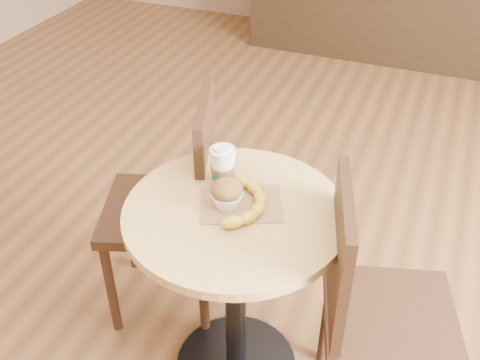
# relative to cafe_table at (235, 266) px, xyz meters

# --- Properties ---
(cafe_table) EXTENTS (0.66, 0.66, 0.75)m
(cafe_table) POSITION_rel_cafe_table_xyz_m (0.00, 0.00, 0.00)
(cafe_table) COLOR black
(cafe_table) RESTS_ON ground
(chair_left) EXTENTS (0.52, 0.52, 0.93)m
(chair_left) POSITION_rel_cafe_table_xyz_m (-0.33, 0.24, -0.01)
(chair_left) COLOR #311D11
(chair_left) RESTS_ON ground
(chair_right) EXTENTS (0.49, 0.49, 0.90)m
(chair_right) POSITION_rel_cafe_table_xyz_m (0.43, 0.02, -0.02)
(chair_right) COLOR #311D11
(chair_right) RESTS_ON ground
(kraft_bag) EXTENTS (0.29, 0.26, 0.00)m
(kraft_bag) POSITION_rel_cafe_table_xyz_m (0.01, 0.03, 0.23)
(kraft_bag) COLOR #8B6443
(kraft_bag) RESTS_ON cafe_table
(coffee_cup) EXTENTS (0.08, 0.08, 0.14)m
(coffee_cup) POSITION_rel_cafe_table_xyz_m (-0.08, 0.11, 0.29)
(coffee_cup) COLOR white
(coffee_cup) RESTS_ON cafe_table
(muffin) EXTENTS (0.10, 0.10, 0.09)m
(muffin) POSITION_rel_cafe_table_xyz_m (-0.03, 0.01, 0.28)
(muffin) COLOR white
(muffin) RESTS_ON kraft_bag
(banana) EXTENTS (0.20, 0.28, 0.04)m
(banana) POSITION_rel_cafe_table_xyz_m (0.02, 0.02, 0.25)
(banana) COLOR gold
(banana) RESTS_ON kraft_bag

